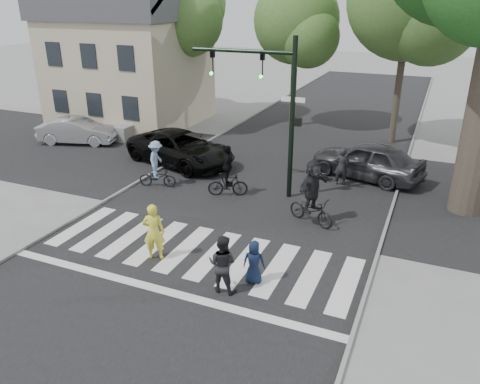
# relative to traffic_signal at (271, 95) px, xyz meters

# --- Properties ---
(ground) EXTENTS (120.00, 120.00, 0.00)m
(ground) POSITION_rel_traffic_signal_xyz_m (-0.35, -6.20, -3.90)
(ground) COLOR gray
(ground) RESTS_ON ground
(road_stem) EXTENTS (10.00, 70.00, 0.01)m
(road_stem) POSITION_rel_traffic_signal_xyz_m (-0.35, -1.20, -3.90)
(road_stem) COLOR black
(road_stem) RESTS_ON ground
(road_cross) EXTENTS (70.00, 10.00, 0.01)m
(road_cross) POSITION_rel_traffic_signal_xyz_m (-0.35, 1.80, -3.89)
(road_cross) COLOR black
(road_cross) RESTS_ON ground
(curb_left) EXTENTS (0.10, 70.00, 0.10)m
(curb_left) POSITION_rel_traffic_signal_xyz_m (-5.40, -1.20, -3.85)
(curb_left) COLOR gray
(curb_left) RESTS_ON ground
(curb_right) EXTENTS (0.10, 70.00, 0.10)m
(curb_right) POSITION_rel_traffic_signal_xyz_m (4.70, -1.20, -3.85)
(curb_right) COLOR gray
(curb_right) RESTS_ON ground
(crosswalk) EXTENTS (10.00, 3.85, 0.01)m
(crosswalk) POSITION_rel_traffic_signal_xyz_m (-0.35, -5.54, -3.89)
(crosswalk) COLOR silver
(crosswalk) RESTS_ON ground
(traffic_signal) EXTENTS (4.45, 0.29, 6.00)m
(traffic_signal) POSITION_rel_traffic_signal_xyz_m (0.00, 0.00, 0.00)
(traffic_signal) COLOR black
(traffic_signal) RESTS_ON ground
(bg_tree_0) EXTENTS (5.46, 5.20, 8.97)m
(bg_tree_0) POSITION_rel_traffic_signal_xyz_m (-14.09, 9.80, 2.24)
(bg_tree_0) COLOR brown
(bg_tree_0) RESTS_ON ground
(bg_tree_1) EXTENTS (6.09, 5.80, 9.80)m
(bg_tree_1) POSITION_rel_traffic_signal_xyz_m (-9.06, 9.28, 2.75)
(bg_tree_1) COLOR brown
(bg_tree_1) RESTS_ON ground
(bg_tree_2) EXTENTS (5.04, 4.80, 8.40)m
(bg_tree_2) POSITION_rel_traffic_signal_xyz_m (-2.11, 10.42, 1.88)
(bg_tree_2) COLOR brown
(bg_tree_2) RESTS_ON ground
(bg_tree_3) EXTENTS (6.30, 6.00, 10.20)m
(bg_tree_3) POSITION_rel_traffic_signal_xyz_m (3.95, 9.07, 3.04)
(bg_tree_3) COLOR brown
(bg_tree_3) RESTS_ON ground
(house) EXTENTS (8.40, 8.10, 8.82)m
(house) POSITION_rel_traffic_signal_xyz_m (-11.85, 7.78, -0.10)
(house) COLOR #BBA98E
(house) RESTS_ON ground
(pedestrian_woman) EXTENTS (0.75, 0.63, 1.76)m
(pedestrian_woman) POSITION_rel_traffic_signal_xyz_m (-1.38, -6.04, -3.02)
(pedestrian_woman) COLOR yellow
(pedestrian_woman) RESTS_ON ground
(pedestrian_child) EXTENTS (0.68, 0.51, 1.24)m
(pedestrian_child) POSITION_rel_traffic_signal_xyz_m (1.78, -6.06, -3.28)
(pedestrian_child) COLOR #101C36
(pedestrian_child) RESTS_ON ground
(pedestrian_adult) EXTENTS (0.81, 0.64, 1.62)m
(pedestrian_adult) POSITION_rel_traffic_signal_xyz_m (1.17, -6.75, -3.09)
(pedestrian_adult) COLOR black
(pedestrian_adult) RESTS_ON ground
(cyclist_left) EXTENTS (1.61, 1.10, 1.93)m
(cyclist_left) POSITION_rel_traffic_signal_xyz_m (-4.43, -1.11, -3.06)
(cyclist_left) COLOR black
(cyclist_left) RESTS_ON ground
(cyclist_mid) EXTENTS (1.61, 1.03, 2.04)m
(cyclist_mid) POSITION_rel_traffic_signal_xyz_m (-1.38, -0.85, -3.06)
(cyclist_mid) COLOR black
(cyclist_mid) RESTS_ON ground
(cyclist_right) EXTENTS (1.90, 1.76, 2.28)m
(cyclist_right) POSITION_rel_traffic_signal_xyz_m (2.25, -1.92, -2.88)
(cyclist_right) COLOR black
(cyclist_right) RESTS_ON ground
(car_suv) EXTENTS (5.92, 3.95, 1.51)m
(car_suv) POSITION_rel_traffic_signal_xyz_m (-4.97, 1.77, -3.15)
(car_suv) COLOR black
(car_suv) RESTS_ON ground
(car_silver) EXTENTS (4.33, 2.53, 1.35)m
(car_silver) POSITION_rel_traffic_signal_xyz_m (-11.66, 2.51, -3.23)
(car_silver) COLOR #ABACB0
(car_silver) RESTS_ON ground
(car_grey) EXTENTS (5.06, 3.05, 1.61)m
(car_grey) POSITION_rel_traffic_signal_xyz_m (3.25, 3.28, -3.10)
(car_grey) COLOR #323236
(car_grey) RESTS_ON ground
(bystander_dark) EXTENTS (0.65, 0.51, 1.58)m
(bystander_dark) POSITION_rel_traffic_signal_xyz_m (2.41, 2.06, -3.11)
(bystander_dark) COLOR black
(bystander_dark) RESTS_ON ground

